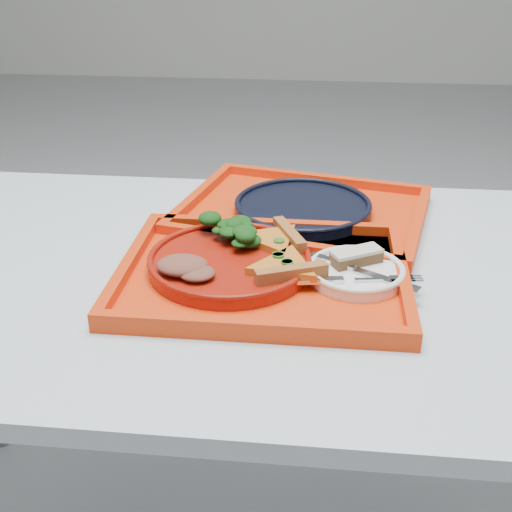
% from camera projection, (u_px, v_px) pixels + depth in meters
% --- Properties ---
extents(table, '(1.60, 0.80, 0.75)m').
position_uv_depth(table, '(251.00, 306.00, 1.09)').
color(table, silver).
rests_on(table, ground).
extents(tray_main, '(0.45, 0.35, 0.01)m').
position_uv_depth(tray_main, '(263.00, 277.00, 1.02)').
color(tray_main, red).
rests_on(tray_main, table).
extents(tray_far, '(0.52, 0.44, 0.01)m').
position_uv_depth(tray_far, '(303.00, 215.00, 1.23)').
color(tray_far, red).
rests_on(tray_far, table).
extents(dinner_plate, '(0.26, 0.26, 0.02)m').
position_uv_depth(dinner_plate, '(230.00, 264.00, 1.02)').
color(dinner_plate, maroon).
rests_on(dinner_plate, tray_main).
extents(side_plate, '(0.15, 0.15, 0.01)m').
position_uv_depth(side_plate, '(356.00, 274.00, 1.00)').
color(side_plate, white).
rests_on(side_plate, tray_main).
extents(navy_plate, '(0.26, 0.26, 0.02)m').
position_uv_depth(navy_plate, '(303.00, 209.00, 1.23)').
color(navy_plate, black).
rests_on(navy_plate, tray_far).
extents(pizza_slice_a, '(0.15, 0.16, 0.02)m').
position_uv_depth(pizza_slice_a, '(285.00, 263.00, 0.98)').
color(pizza_slice_a, gold).
rests_on(pizza_slice_a, dinner_plate).
extents(pizza_slice_b, '(0.16, 0.15, 0.02)m').
position_uv_depth(pizza_slice_b, '(271.00, 237.00, 1.07)').
color(pizza_slice_b, gold).
rests_on(pizza_slice_b, dinner_plate).
extents(salad_heap, '(0.10, 0.08, 0.05)m').
position_uv_depth(salad_heap, '(227.00, 229.00, 1.06)').
color(salad_heap, black).
rests_on(salad_heap, dinner_plate).
extents(meat_portion, '(0.08, 0.06, 0.02)m').
position_uv_depth(meat_portion, '(182.00, 265.00, 0.97)').
color(meat_portion, brown).
rests_on(meat_portion, dinner_plate).
extents(dessert_bar, '(0.09, 0.07, 0.02)m').
position_uv_depth(dessert_bar, '(356.00, 256.00, 1.01)').
color(dessert_bar, '#4C2E19').
rests_on(dessert_bar, side_plate).
extents(knife, '(0.17, 0.11, 0.01)m').
position_uv_depth(knife, '(363.00, 271.00, 0.98)').
color(knife, silver).
rests_on(knife, side_plate).
extents(fork, '(0.19, 0.05, 0.01)m').
position_uv_depth(fork, '(353.00, 280.00, 0.96)').
color(fork, silver).
rests_on(fork, side_plate).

